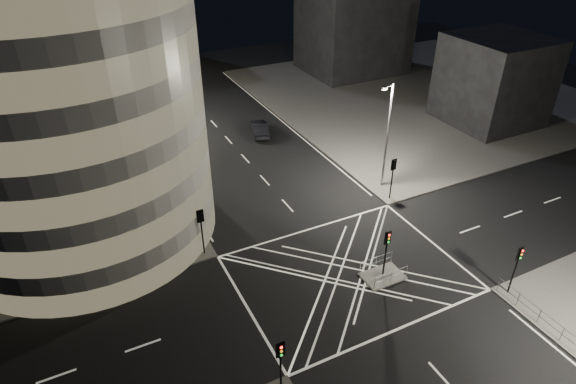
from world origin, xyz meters
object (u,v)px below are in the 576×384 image
traffic_signal_fl (201,224)px  traffic_signal_island (387,245)px  street_lamp_left_far (126,92)px  traffic_signal_nl (281,358)px  sedan (259,129)px  traffic_signal_fr (393,171)px  street_lamp_right_far (387,133)px  traffic_signal_nr (518,261)px  street_lamp_left_near (170,164)px  central_island (382,276)px

traffic_signal_fl → traffic_signal_island: same height
traffic_signal_fl → traffic_signal_island: bearing=-37.5°
street_lamp_left_far → traffic_signal_nl: bearing=-89.0°
street_lamp_left_far → sedan: bearing=-21.9°
traffic_signal_island → traffic_signal_fr: bearing=50.7°
street_lamp_right_far → traffic_signal_nr: bearing=-92.3°
street_lamp_left_near → street_lamp_right_far: 19.11m
traffic_signal_nl → traffic_signal_nr: same height
traffic_signal_nl → traffic_signal_island: bearing=26.1°
central_island → traffic_signal_nl: size_ratio=0.75×
traffic_signal_nr → street_lamp_left_far: street_lamp_left_far is taller
traffic_signal_island → traffic_signal_nl: bearing=-153.9°
street_lamp_left_far → sedan: 14.96m
traffic_signal_nl → traffic_signal_fr: same height
traffic_signal_island → street_lamp_left_near: 17.89m
central_island → street_lamp_right_far: street_lamp_right_far is taller
traffic_signal_nr → traffic_signal_island: size_ratio=1.00×
traffic_signal_fr → sedan: size_ratio=0.84×
traffic_signal_fr → traffic_signal_island: (-6.80, -8.30, 0.00)m
traffic_signal_nl → traffic_signal_nr: (17.60, 0.00, 0.00)m
traffic_signal_nr → sedan: size_ratio=0.84×
street_lamp_right_far → traffic_signal_fl: bearing=-173.1°
traffic_signal_nl → traffic_signal_nr: bearing=0.0°
street_lamp_left_far → street_lamp_right_far: (18.87, -21.00, 0.00)m
traffic_signal_nl → traffic_signal_fr: (17.60, 13.60, 0.00)m
traffic_signal_fl → street_lamp_right_far: size_ratio=0.40×
traffic_signal_fl → traffic_signal_fr: bearing=0.0°
traffic_signal_nr → street_lamp_left_near: bearing=134.1°
traffic_signal_nl → street_lamp_left_near: size_ratio=0.40×
central_island → traffic_signal_nr: 9.08m
central_island → traffic_signal_fl: 13.91m
central_island → traffic_signal_island: bearing=0.0°
traffic_signal_nl → street_lamp_right_far: street_lamp_right_far is taller
traffic_signal_fr → sedan: traffic_signal_fr is taller
traffic_signal_fr → street_lamp_right_far: bearing=73.9°
central_island → traffic_signal_nr: size_ratio=0.75×
central_island → sedan: 26.27m
traffic_signal_fl → sedan: 21.95m
sedan → traffic_signal_fl: bearing=70.3°
traffic_signal_fr → traffic_signal_nr: size_ratio=1.00×
street_lamp_left_far → traffic_signal_island: bearing=-70.0°
street_lamp_left_near → sedan: size_ratio=2.11×
central_island → sedan: sedan is taller
traffic_signal_nl → traffic_signal_nr: size_ratio=1.00×
traffic_signal_island → street_lamp_left_far: 33.61m
traffic_signal_fl → traffic_signal_nl: bearing=-90.0°
central_island → street_lamp_right_far: 13.98m
traffic_signal_island → traffic_signal_nr: bearing=-37.9°
traffic_signal_nr → traffic_signal_island: 8.62m
traffic_signal_nr → sedan: bearing=99.2°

